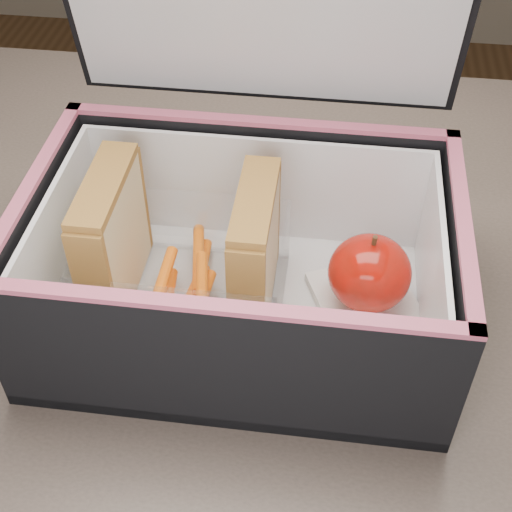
# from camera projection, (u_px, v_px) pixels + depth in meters

# --- Properties ---
(kitchen_table) EXTENTS (1.20, 0.80, 0.75)m
(kitchen_table) POSITION_uv_depth(u_px,v_px,m) (288.00, 354.00, 0.70)
(kitchen_table) COLOR brown
(kitchen_table) RESTS_ON ground
(lunch_bag) EXTENTS (0.33, 0.27, 0.33)m
(lunch_bag) POSITION_uv_depth(u_px,v_px,m) (243.00, 252.00, 0.57)
(lunch_bag) COLOR black
(lunch_bag) RESTS_ON kitchen_table
(plastic_tub) EXTENTS (0.16, 0.12, 0.07)m
(plastic_tub) POSITION_uv_depth(u_px,v_px,m) (185.00, 267.00, 0.59)
(plastic_tub) COLOR white
(plastic_tub) RESTS_ON lunch_bag
(sandwich_left) EXTENTS (0.03, 0.10, 0.12)m
(sandwich_left) POSITION_uv_depth(u_px,v_px,m) (112.00, 238.00, 0.57)
(sandwich_left) COLOR tan
(sandwich_left) RESTS_ON plastic_tub
(sandwich_right) EXTENTS (0.03, 0.10, 0.11)m
(sandwich_right) POSITION_uv_depth(u_px,v_px,m) (255.00, 252.00, 0.56)
(sandwich_right) COLOR tan
(sandwich_right) RESTS_ON plastic_tub
(carrot_sticks) EXTENTS (0.05, 0.14, 0.03)m
(carrot_sticks) POSITION_uv_depth(u_px,v_px,m) (188.00, 288.00, 0.59)
(carrot_sticks) COLOR orange
(carrot_sticks) RESTS_ON plastic_tub
(paper_napkin) EXTENTS (0.11, 0.11, 0.01)m
(paper_napkin) POSITION_uv_depth(u_px,v_px,m) (365.00, 301.00, 0.60)
(paper_napkin) COLOR white
(paper_napkin) RESTS_ON lunch_bag
(red_apple) EXTENTS (0.07, 0.07, 0.07)m
(red_apple) POSITION_uv_depth(u_px,v_px,m) (369.00, 273.00, 0.57)
(red_apple) COLOR maroon
(red_apple) RESTS_ON paper_napkin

